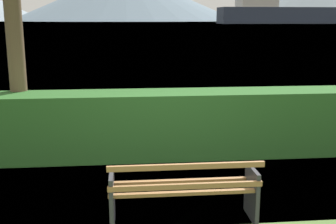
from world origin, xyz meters
TOP-DOWN VIEW (x-y plane):
  - ground_plane at (0.00, 0.00)m, footprint 1400.00×1400.00m
  - water_surface at (0.00, 309.82)m, footprint 620.00×620.00m
  - park_bench at (0.00, -0.06)m, footprint 1.86×0.57m
  - hedge_row at (0.00, 2.63)m, footprint 7.95×0.89m
  - cargo_ship_large at (97.81, 226.50)m, footprint 113.25×19.38m

SIDE VIEW (x-z plane):
  - ground_plane at x=0.00m, z-range 0.00..0.00m
  - water_surface at x=0.00m, z-range 0.00..0.00m
  - park_bench at x=0.00m, z-range 0.00..0.86m
  - hedge_row at x=0.00m, z-range 0.00..1.21m
  - cargo_ship_large at x=97.81m, z-range -6.01..21.28m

